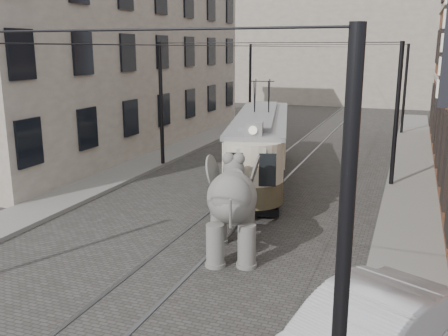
% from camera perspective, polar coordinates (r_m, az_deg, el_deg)
% --- Properties ---
extents(ground, '(120.00, 120.00, 0.00)m').
position_cam_1_polar(ground, '(17.48, 0.22, -5.56)').
color(ground, '#3F3D3A').
extents(tram_rails, '(1.54, 80.00, 0.02)m').
position_cam_1_polar(tram_rails, '(17.47, 0.22, -5.53)').
color(tram_rails, slate).
rests_on(tram_rails, ground).
extents(sidewalk_right, '(2.00, 60.00, 0.15)m').
position_cam_1_polar(sidewalk_right, '(16.46, 20.34, -7.41)').
color(sidewalk_right, slate).
rests_on(sidewalk_right, ground).
extents(sidewalk_left, '(2.00, 60.00, 0.15)m').
position_cam_1_polar(sidewalk_left, '(20.55, -17.03, -3.01)').
color(sidewalk_left, slate).
rests_on(sidewalk_left, ground).
extents(stucco_building, '(7.00, 24.00, 10.00)m').
position_cam_1_polar(stucco_building, '(30.51, -12.91, 11.88)').
color(stucco_building, gray).
rests_on(stucco_building, ground).
extents(distant_block, '(28.00, 10.00, 14.00)m').
position_cam_1_polar(distant_block, '(55.77, 15.31, 14.44)').
color(distant_block, gray).
rests_on(distant_block, ground).
extents(catenary, '(11.00, 30.20, 6.00)m').
position_cam_1_polar(catenary, '(21.49, 4.44, 6.24)').
color(catenary, black).
rests_on(catenary, ground).
extents(tram, '(4.78, 11.25, 4.37)m').
position_cam_1_polar(tram, '(22.06, 4.28, 4.30)').
color(tram, beige).
rests_on(tram, ground).
extents(elephant, '(3.60, 4.82, 2.63)m').
position_cam_1_polar(elephant, '(13.99, 0.91, -4.83)').
color(elephant, '#5E5C57').
rests_on(elephant, ground).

